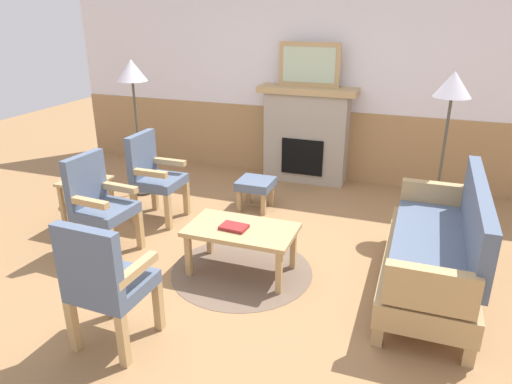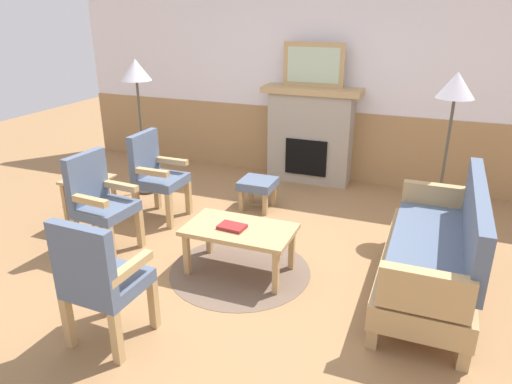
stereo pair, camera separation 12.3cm
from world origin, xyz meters
name	(u,v)px [view 2 (the right image)]	position (x,y,z in m)	size (l,w,h in m)	color
ground_plane	(243,257)	(0.00, 0.00, 0.00)	(14.00, 14.00, 0.00)	#997047
wall_back	(317,82)	(0.00, 2.60, 1.31)	(7.20, 0.14, 2.70)	white
fireplace	(310,134)	(0.00, 2.35, 0.65)	(1.30, 0.44, 1.28)	#A39989
framed_picture	(313,65)	(0.00, 2.35, 1.56)	(0.80, 0.04, 0.56)	tan
couch	(435,252)	(1.70, 0.01, 0.40)	(0.70, 1.80, 0.98)	tan
coffee_table	(240,233)	(0.07, -0.24, 0.39)	(0.96, 0.56, 0.44)	tan
round_rug	(240,270)	(0.07, -0.24, 0.00)	(1.29, 1.29, 0.01)	brown
book_on_table	(232,227)	(0.02, -0.28, 0.46)	(0.23, 0.16, 0.03)	maroon
footstool	(258,186)	(-0.30, 1.17, 0.28)	(0.40, 0.40, 0.36)	tan
armchair_near_fireplace	(155,172)	(-1.27, 0.52, 0.54)	(0.48, 0.48, 0.98)	tan
armchair_by_window_left	(99,199)	(-1.33, -0.35, 0.54)	(0.52, 0.52, 0.98)	tan
armchair_front_left	(100,277)	(-0.42, -1.48, 0.54)	(0.50, 0.50, 0.98)	tan
side_table	(89,188)	(-1.82, 0.06, 0.43)	(0.44, 0.44, 0.55)	tan
floor_lamp_by_couch	(455,96)	(1.70, 1.27, 1.45)	(0.36, 0.36, 1.68)	#332D28
floor_lamp_by_chairs	(136,79)	(-1.85, 1.14, 1.45)	(0.36, 0.36, 1.68)	#332D28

